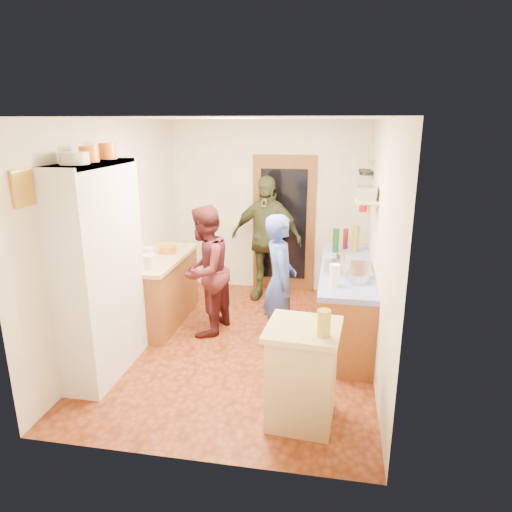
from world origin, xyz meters
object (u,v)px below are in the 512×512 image
(right_counter_base, at_px, (345,302))
(person_back, at_px, (267,239))
(person_hob, at_px, (283,282))
(person_left, at_px, (209,270))
(island_base, at_px, (302,377))
(hutch_body, at_px, (101,272))

(right_counter_base, bearing_deg, person_back, 137.66)
(person_hob, distance_m, person_left, 0.97)
(island_base, distance_m, person_back, 3.02)
(right_counter_base, bearing_deg, hutch_body, -152.53)
(person_hob, bearing_deg, person_left, 63.70)
(island_base, bearing_deg, person_left, 128.54)
(hutch_body, relative_size, person_back, 1.19)
(right_counter_base, distance_m, person_hob, 0.93)
(island_base, xyz_separation_m, person_back, (-0.76, 2.88, 0.49))
(island_base, xyz_separation_m, person_hob, (-0.34, 1.40, 0.36))
(island_base, bearing_deg, hutch_body, 165.86)
(hutch_body, bearing_deg, island_base, -14.14)
(right_counter_base, relative_size, person_left, 1.36)
(person_hob, relative_size, person_left, 0.98)
(right_counter_base, bearing_deg, island_base, -101.97)
(person_left, xyz_separation_m, person_back, (0.53, 1.26, 0.11))
(hutch_body, xyz_separation_m, right_counter_base, (2.50, 1.30, -0.68))
(right_counter_base, height_order, island_base, island_base)
(hutch_body, xyz_separation_m, person_left, (0.83, 1.08, -0.29))
(person_back, bearing_deg, person_left, -101.10)
(person_hob, bearing_deg, person_back, 2.39)
(person_back, bearing_deg, right_counter_base, -30.83)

